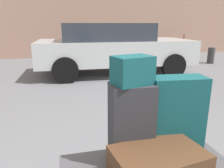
{
  "coord_description": "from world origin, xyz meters",
  "views": [
    {
      "loc": [
        -0.61,
        -1.3,
        1.39
      ],
      "look_at": [
        0.0,
        1.2,
        0.69
      ],
      "focal_mm": 35.11,
      "sensor_mm": 36.0,
      "label": 1
    }
  ],
  "objects": [
    {
      "name": "bollard_kerb_far",
      "position": [
        4.79,
        5.59,
        0.29
      ],
      "size": [
        0.24,
        0.24,
        0.58
      ],
      "primitive_type": "cylinder",
      "color": "#383838",
      "rests_on": "ground_plane"
    },
    {
      "name": "parked_car",
      "position": [
        0.91,
        4.84,
        0.76
      ],
      "size": [
        4.36,
        2.05,
        1.42
      ],
      "color": "silver",
      "rests_on": "ground_plane"
    },
    {
      "name": "bollard_kerb_near",
      "position": [
        2.15,
        5.59,
        0.29
      ],
      "size": [
        0.24,
        0.24,
        0.58
      ],
      "primitive_type": "cylinder",
      "color": "#383838",
      "rests_on": "ground_plane"
    },
    {
      "name": "bollard_kerb_mid",
      "position": [
        3.58,
        5.59,
        0.29
      ],
      "size": [
        0.24,
        0.24,
        0.58
      ],
      "primitive_type": "cylinder",
      "color": "#383838",
      "rests_on": "ground_plane"
    },
    {
      "name": "suitcase_brown_center",
      "position": [
        0.01,
        -0.1,
        0.45
      ],
      "size": [
        0.67,
        0.49,
        0.23
      ],
      "primitive_type": "cube",
      "rotation": [
        0.0,
        0.0,
        0.15
      ],
      "color": "#51331E",
      "rests_on": "luggage_cart"
    },
    {
      "name": "suitcase_charcoal_front_right",
      "position": [
        -0.1,
        0.18,
        0.65
      ],
      "size": [
        0.34,
        0.24,
        0.63
      ],
      "primitive_type": "cube",
      "rotation": [
        0.0,
        0.0,
        -0.03
      ],
      "color": "#2D2D33",
      "rests_on": "luggage_cart"
    },
    {
      "name": "duffel_bag_teal_topmost_pile",
      "position": [
        -0.1,
        0.18,
        1.07
      ],
      "size": [
        0.32,
        0.26,
        0.21
      ],
      "primitive_type": "cube",
      "rotation": [
        0.0,
        0.0,
        0.26
      ],
      "color": "#144C51",
      "rests_on": "suitcase_charcoal_front_right"
    },
    {
      "name": "suitcase_teal_stacked_top",
      "position": [
        0.29,
        0.18,
        0.67
      ],
      "size": [
        0.45,
        0.24,
        0.66
      ],
      "primitive_type": "cube",
      "rotation": [
        0.0,
        0.0,
        -0.1
      ],
      "color": "#144C51",
      "rests_on": "luggage_cart"
    },
    {
      "name": "bicycle_leaning",
      "position": [
        4.42,
        7.64,
        0.37
      ],
      "size": [
        1.76,
        0.23,
        0.96
      ],
      "color": "black",
      "rests_on": "ground_plane"
    }
  ]
}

